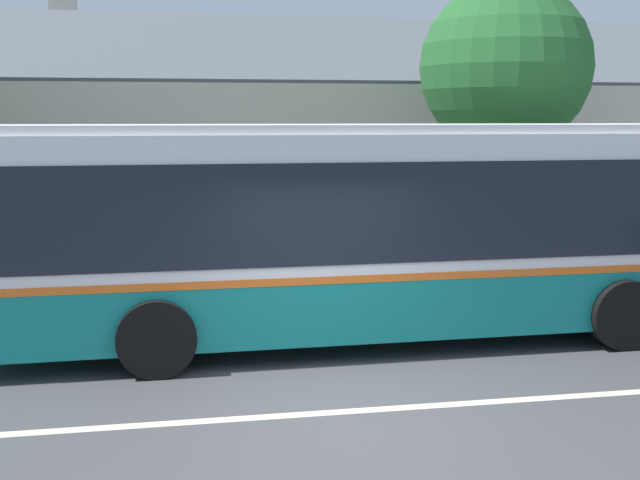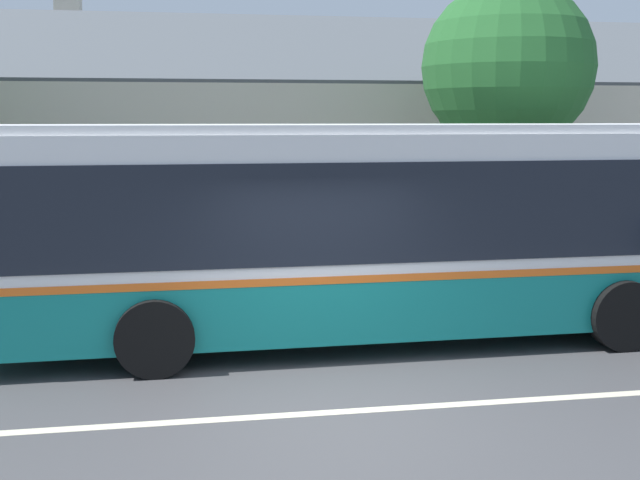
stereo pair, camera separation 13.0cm
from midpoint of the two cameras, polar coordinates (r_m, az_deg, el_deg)
name	(u,v)px [view 2 (the right image)]	position (r m, az deg, el deg)	size (l,w,h in m)	color
ground_plane	(342,412)	(9.12, 1.98, -12.13)	(300.00, 300.00, 0.00)	#424244
sidewalk_far	(277,291)	(14.79, -2.80, -3.67)	(60.00, 3.00, 0.15)	#9E9E99
lane_divider_stripe	(342,412)	(9.11, 1.98, -12.10)	(60.00, 0.16, 0.01)	beige
community_building	(306,156)	(23.41, -0.81, 5.97)	(24.71, 10.81, 7.12)	beige
transit_bus	(367,225)	(11.67, 3.71, 1.05)	(11.13, 2.87, 3.15)	#147F7A
bench_down_street	(70,277)	(14.27, -17.12, -2.51)	(1.53, 0.51, 0.94)	brown
street_tree_primary	(504,75)	(16.43, 13.15, 11.38)	(3.35, 3.35, 5.89)	#4C3828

